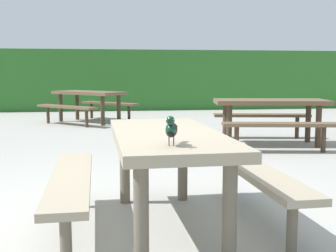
% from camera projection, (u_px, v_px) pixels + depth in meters
% --- Properties ---
extents(ground_plane, '(60.00, 60.00, 0.00)m').
position_uv_depth(ground_plane, '(126.00, 221.00, 3.40)').
color(ground_plane, '#A3A099').
extents(hedge_wall, '(28.00, 1.23, 1.89)m').
position_uv_depth(hedge_wall, '(112.00, 80.00, 13.83)').
color(hedge_wall, '#2D6B28').
rests_on(hedge_wall, ground).
extents(picnic_table_foreground, '(1.73, 1.82, 0.74)m').
position_uv_depth(picnic_table_foreground, '(167.00, 156.00, 3.18)').
color(picnic_table_foreground, gray).
rests_on(picnic_table_foreground, ground).
extents(bird_grackle, '(0.12, 0.28, 0.18)m').
position_uv_depth(bird_grackle, '(171.00, 129.00, 2.52)').
color(bird_grackle, black).
rests_on(bird_grackle, picnic_table_foreground).
extents(picnic_table_mid_left, '(2.40, 2.40, 0.74)m').
position_uv_depth(picnic_table_mid_left, '(89.00, 99.00, 10.16)').
color(picnic_table_mid_left, brown).
rests_on(picnic_table_mid_left, ground).
extents(picnic_table_mid_right, '(1.95, 1.93, 0.74)m').
position_uv_depth(picnic_table_mid_right, '(270.00, 111.00, 7.00)').
color(picnic_table_mid_right, brown).
rests_on(picnic_table_mid_right, ground).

